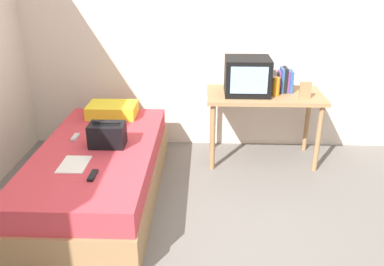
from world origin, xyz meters
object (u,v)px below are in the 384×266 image
(desk, at_px, (264,102))
(pillow, at_px, (112,110))
(book_row, at_px, (285,80))
(bed, at_px, (99,173))
(tv, at_px, (247,76))
(picture_frame, at_px, (305,90))
(remote_dark, at_px, (93,175))
(magazine, at_px, (74,164))
(handbag, at_px, (107,135))
(water_bottle, at_px, (276,86))
(remote_silver, at_px, (75,137))

(desk, height_order, pillow, desk)
(book_row, bearing_deg, desk, -160.33)
(bed, xyz_separation_m, book_row, (1.72, 0.89, 0.61))
(tv, bearing_deg, picture_frame, -13.43)
(picture_frame, xyz_separation_m, remote_dark, (-1.78, -1.18, -0.31))
(magazine, height_order, remote_dark, remote_dark)
(book_row, xyz_separation_m, picture_frame, (0.16, -0.22, -0.03))
(desk, bearing_deg, remote_dark, -136.87)
(tv, xyz_separation_m, handbag, (-1.24, -0.77, -0.32))
(handbag, bearing_deg, desk, 28.79)
(bed, height_order, handbag, handbag)
(desk, xyz_separation_m, tv, (-0.19, -0.01, 0.27))
(magazine, bearing_deg, tv, 38.52)
(tv, bearing_deg, remote_dark, -133.08)
(water_bottle, height_order, magazine, water_bottle)
(desk, distance_m, picture_frame, 0.43)
(pillow, bearing_deg, desk, 2.34)
(remote_dark, bearing_deg, pillow, 95.86)
(book_row, xyz_separation_m, magazine, (-1.82, -1.22, -0.35))
(desk, bearing_deg, remote_silver, -159.91)
(pillow, xyz_separation_m, magazine, (-0.07, -1.08, -0.06))
(handbag, relative_size, magazine, 1.03)
(water_bottle, distance_m, handbag, 1.70)
(picture_frame, height_order, remote_silver, picture_frame)
(bed, bearing_deg, pillow, 92.04)
(book_row, xyz_separation_m, remote_dark, (-1.62, -1.40, -0.34))
(water_bottle, bearing_deg, tv, 169.33)
(desk, relative_size, water_bottle, 6.27)
(tv, height_order, picture_frame, tv)
(pillow, distance_m, remote_silver, 0.62)
(tv, relative_size, water_bottle, 2.38)
(desk, distance_m, tv, 0.33)
(desk, height_order, handbag, desk)
(book_row, xyz_separation_m, handbag, (-1.63, -0.86, -0.25))
(magazine, bearing_deg, picture_frame, 26.92)
(desk, height_order, remote_silver, desk)
(picture_frame, xyz_separation_m, pillow, (-1.91, 0.08, -0.26))
(tv, relative_size, pillow, 0.90)
(water_bottle, relative_size, book_row, 0.75)
(book_row, distance_m, remote_dark, 2.17)
(picture_frame, distance_m, remote_dark, 2.16)
(book_row, height_order, picture_frame, book_row)
(pillow, distance_m, remote_dark, 1.27)
(desk, xyz_separation_m, book_row, (0.20, 0.07, 0.21))
(book_row, bearing_deg, remote_dark, -139.18)
(pillow, bearing_deg, magazine, -93.45)
(tv, height_order, magazine, tv)
(pillow, bearing_deg, bed, -87.96)
(bed, bearing_deg, remote_dark, -78.51)
(picture_frame, height_order, pillow, picture_frame)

